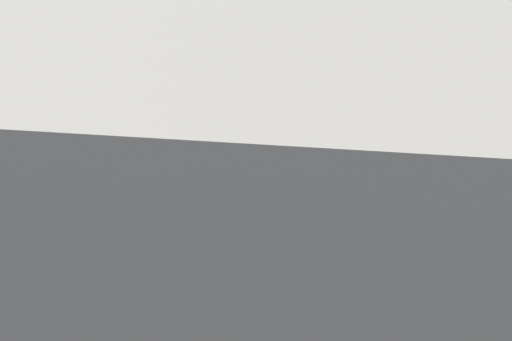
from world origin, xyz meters
name	(u,v)px	position (x,y,z in m)	size (l,w,h in m)	color
ground_plane	(294,183)	(0.00, 0.00, 0.00)	(60.00, 60.00, 0.00)	black
kerb_strip	(269,304)	(0.00, 4.20, 0.02)	(24.00, 3.20, 0.04)	gray
moving_hatchback	(350,146)	(-1.11, 0.19, 1.03)	(4.14, 2.36, 2.06)	orange
fire_hydrant	(109,225)	(3.04, 2.83, 0.40)	(0.42, 0.31, 0.80)	gold
pedestrian	(68,194)	(3.76, 2.78, 0.96)	(0.26, 0.57, 1.62)	blue
metal_railing	(338,323)	(-1.09, 5.41, 0.73)	(8.28, 0.04, 1.05)	#B7BABF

